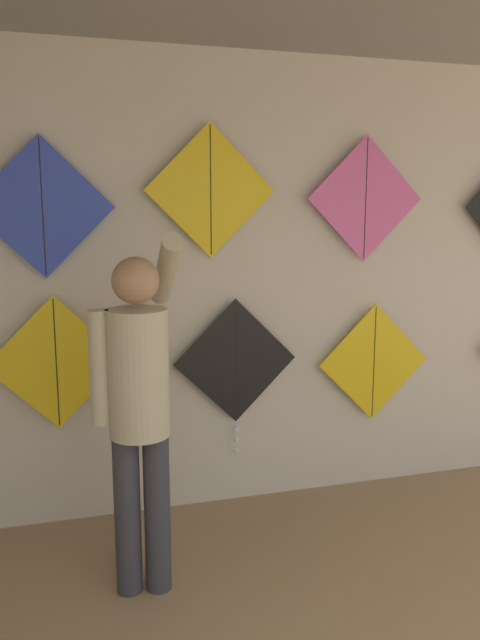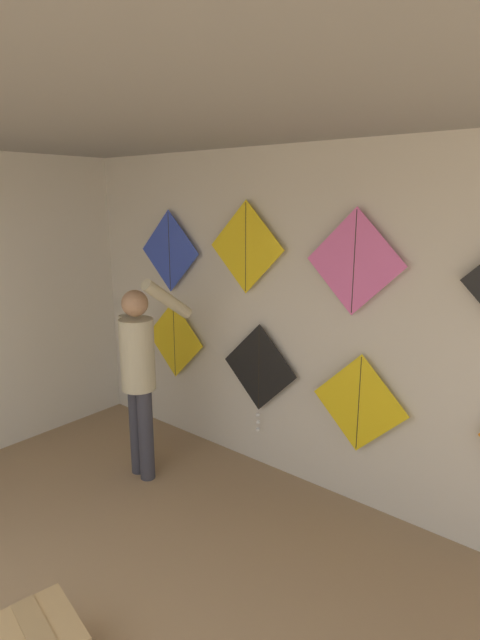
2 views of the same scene
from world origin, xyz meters
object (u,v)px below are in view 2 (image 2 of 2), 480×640
at_px(shopkeeper, 139,367).
at_px(kite_0, 174,339).
at_px(kite_1, 259,371).
at_px(kite_5, 246,247).
at_px(kite_6, 354,262).
at_px(kite_2, 359,404).
at_px(kite_4, 170,251).

xyz_separation_m(shopkeeper, kite_0, (-0.38, 0.76, 0.01)).
distance_m(kite_0, kite_1, 1.07).
height_order(kite_5, kite_6, kite_5).
height_order(kite_1, kite_6, kite_6).
distance_m(shopkeeper, kite_0, 0.85).
distance_m(kite_2, kite_4, 2.30).
bearing_deg(kite_2, kite_1, -179.97).
bearing_deg(kite_2, kite_6, 180.00).
bearing_deg(kite_1, kite_4, 179.97).
xyz_separation_m(kite_2, kite_5, (-1.11, 0.00, 1.11)).
height_order(kite_2, kite_4, kite_4).
bearing_deg(kite_1, kite_0, 179.97).
relative_size(kite_0, kite_1, 0.79).
bearing_deg(shopkeeper, kite_0, 123.79).
relative_size(kite_1, kite_2, 1.26).
xyz_separation_m(kite_5, kite_6, (1.01, 0.00, -0.04)).
xyz_separation_m(kite_0, kite_6, (1.93, 0.00, 0.93)).
xyz_separation_m(kite_2, kite_6, (-0.10, 0.00, 1.07)).
height_order(kite_0, kite_6, kite_6).
xyz_separation_m(kite_0, kite_1, (1.07, -0.00, -0.09)).
bearing_deg(kite_4, kite_0, 0.00).
distance_m(kite_5, kite_6, 1.01).
height_order(shopkeeper, kite_5, kite_5).
height_order(kite_1, kite_4, kite_4).
bearing_deg(kite_6, kite_0, 180.00).
height_order(kite_0, kite_1, kite_0).
bearing_deg(kite_0, shopkeeper, -63.50).
relative_size(shopkeeper, kite_5, 2.26).
height_order(shopkeeper, kite_2, shopkeeper).
bearing_deg(kite_6, shopkeeper, -153.75).
distance_m(shopkeeper, kite_4, 1.24).
bearing_deg(kite_5, kite_6, 0.00).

